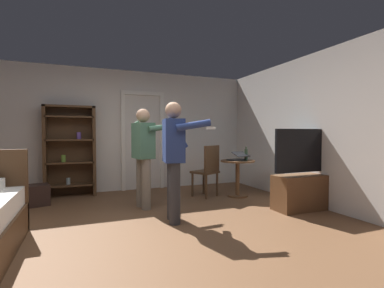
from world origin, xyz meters
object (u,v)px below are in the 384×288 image
(bookshelf, at_px, (70,148))
(side_table, at_px, (238,172))
(wooden_chair, at_px, (208,169))
(person_blue_shirt, at_px, (174,153))
(suitcase_dark, at_px, (32,196))
(laptop, at_px, (238,158))
(bottle_on_table, at_px, (246,155))
(person_striped_shirt, at_px, (144,151))
(tv_flatscreen, at_px, (305,185))

(bookshelf, distance_m, side_table, 3.28)
(wooden_chair, distance_m, person_blue_shirt, 1.66)
(person_blue_shirt, bearing_deg, suitcase_dark, 139.58)
(side_table, distance_m, laptop, 0.28)
(bottle_on_table, xyz_separation_m, person_striped_shirt, (-2.00, -0.09, 0.11))
(laptop, xyz_separation_m, wooden_chair, (-0.53, 0.21, -0.21))
(person_striped_shirt, height_order, suitcase_dark, person_striped_shirt)
(bookshelf, distance_m, wooden_chair, 2.70)
(side_table, bearing_deg, laptop, -113.53)
(side_table, xyz_separation_m, bottle_on_table, (0.14, -0.08, 0.34))
(bookshelf, height_order, laptop, bookshelf)
(bookshelf, relative_size, wooden_chair, 1.77)
(person_striped_shirt, bearing_deg, side_table, 5.14)
(side_table, relative_size, wooden_chair, 0.71)
(wooden_chair, height_order, person_striped_shirt, person_striped_shirt)
(bottle_on_table, relative_size, person_striped_shirt, 0.16)
(bottle_on_table, distance_m, wooden_chair, 0.78)
(laptop, distance_m, suitcase_dark, 3.68)
(bookshelf, height_order, wooden_chair, bookshelf)
(tv_flatscreen, distance_m, laptop, 1.33)
(laptop, bearing_deg, suitcase_dark, 169.19)
(side_table, bearing_deg, suitcase_dark, 169.89)
(person_striped_shirt, bearing_deg, suitcase_dark, 154.93)
(bookshelf, bearing_deg, wooden_chair, -23.45)
(person_blue_shirt, relative_size, person_striped_shirt, 1.02)
(bookshelf, height_order, bottle_on_table, bookshelf)
(bottle_on_table, bearing_deg, suitcase_dark, 169.07)
(person_blue_shirt, bearing_deg, tv_flatscreen, -4.71)
(tv_flatscreen, relative_size, person_striped_shirt, 0.80)
(bottle_on_table, relative_size, wooden_chair, 0.27)
(tv_flatscreen, height_order, person_blue_shirt, person_blue_shirt)
(tv_flatscreen, relative_size, laptop, 3.22)
(laptop, distance_m, person_striped_shirt, 1.86)
(person_blue_shirt, bearing_deg, laptop, 31.64)
(bookshelf, distance_m, tv_flatscreen, 4.32)
(person_striped_shirt, distance_m, suitcase_dark, 2.05)
(wooden_chair, relative_size, person_blue_shirt, 0.60)
(person_blue_shirt, bearing_deg, person_striped_shirt, 105.33)
(bookshelf, xyz_separation_m, bottle_on_table, (3.14, -1.32, -0.13))
(tv_flatscreen, bearing_deg, suitcase_dark, 155.76)
(person_blue_shirt, bearing_deg, wooden_chair, 48.31)
(side_table, distance_m, person_blue_shirt, 1.98)
(side_table, bearing_deg, tv_flatscreen, -66.85)
(tv_flatscreen, height_order, bottle_on_table, tv_flatscreen)
(bookshelf, xyz_separation_m, suitcase_dark, (-0.58, -0.60, -0.77))
(tv_flatscreen, distance_m, person_blue_shirt, 2.22)
(side_table, height_order, laptop, laptop)
(wooden_chair, relative_size, person_striped_shirt, 0.61)
(bookshelf, distance_m, laptop, 3.25)
(tv_flatscreen, bearing_deg, person_striped_shirt, 156.37)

